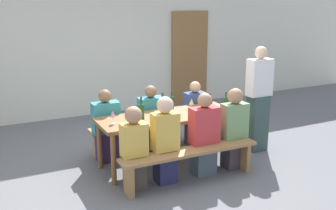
{
  "coord_description": "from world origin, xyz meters",
  "views": [
    {
      "loc": [
        -2.45,
        -4.94,
        2.37
      ],
      "look_at": [
        0.0,
        0.0,
        0.9
      ],
      "focal_mm": 42.91,
      "sensor_mm": 36.0,
      "label": 1
    }
  ],
  "objects": [
    {
      "name": "bench_far",
      "position": [
        0.0,
        0.67,
        0.35
      ],
      "size": [
        1.94,
        0.3,
        0.45
      ],
      "color": "#9E7247",
      "rests_on": "ground"
    },
    {
      "name": "seated_guest_far_2",
      "position": [
        0.74,
        0.52,
        0.51
      ],
      "size": [
        0.33,
        0.24,
        1.08
      ],
      "rotation": [
        0.0,
        0.0,
        -1.57
      ],
      "color": "#47384C",
      "rests_on": "ground"
    },
    {
      "name": "seated_guest_far_0",
      "position": [
        -0.76,
        0.52,
        0.51
      ],
      "size": [
        0.4,
        0.24,
        1.1
      ],
      "rotation": [
        0.0,
        0.0,
        -1.57
      ],
      "color": "#3D2757",
      "rests_on": "ground"
    },
    {
      "name": "wine_bottle_0",
      "position": [
        0.84,
        -0.21,
        0.86
      ],
      "size": [
        0.07,
        0.07,
        0.3
      ],
      "color": "#234C2D",
      "rests_on": "tasting_table"
    },
    {
      "name": "wine_bottle_4",
      "position": [
        -0.08,
        0.01,
        0.88
      ],
      "size": [
        0.07,
        0.07,
        0.34
      ],
      "color": "#194723",
      "rests_on": "tasting_table"
    },
    {
      "name": "wine_glass_1",
      "position": [
        -0.84,
        -0.03,
        0.88
      ],
      "size": [
        0.07,
        0.07,
        0.18
      ],
      "color": "silver",
      "rests_on": "tasting_table"
    },
    {
      "name": "bench_near",
      "position": [
        0.0,
        -0.67,
        0.35
      ],
      "size": [
        1.94,
        0.3,
        0.45
      ],
      "color": "#9E7247",
      "rests_on": "ground"
    },
    {
      "name": "wooden_door",
      "position": [
        2.05,
        3.01,
        1.05
      ],
      "size": [
        0.9,
        0.06,
        2.1
      ],
      "primitive_type": "cube",
      "color": "olive",
      "rests_on": "ground"
    },
    {
      "name": "standing_host",
      "position": [
        1.53,
        -0.11,
        0.81
      ],
      "size": [
        0.39,
        0.24,
        1.67
      ],
      "rotation": [
        0.0,
        0.0,
        3.14
      ],
      "color": "#344A48",
      "rests_on": "ground"
    },
    {
      "name": "wine_glass_0",
      "position": [
        0.45,
        0.12,
        0.87
      ],
      "size": [
        0.08,
        0.08,
        0.17
      ],
      "color": "silver",
      "rests_on": "tasting_table"
    },
    {
      "name": "wine_bottle_3",
      "position": [
        0.18,
        0.24,
        0.86
      ],
      "size": [
        0.07,
        0.07,
        0.29
      ],
      "color": "#234C2D",
      "rests_on": "tasting_table"
    },
    {
      "name": "seated_guest_near_2",
      "position": [
        0.29,
        -0.52,
        0.54
      ],
      "size": [
        0.4,
        0.24,
        1.15
      ],
      "rotation": [
        0.0,
        0.0,
        1.57
      ],
      "color": "#495868",
      "rests_on": "ground"
    },
    {
      "name": "wine_bottle_2",
      "position": [
        -0.42,
        -0.03,
        0.87
      ],
      "size": [
        0.08,
        0.08,
        0.32
      ],
      "color": "#194723",
      "rests_on": "tasting_table"
    },
    {
      "name": "seated_guest_far_1",
      "position": [
        -0.04,
        0.52,
        0.51
      ],
      "size": [
        0.39,
        0.24,
        1.09
      ],
      "rotation": [
        0.0,
        0.0,
        -1.57
      ],
      "color": "#283A46",
      "rests_on": "ground"
    },
    {
      "name": "seated_guest_near_0",
      "position": [
        -0.73,
        -0.52,
        0.54
      ],
      "size": [
        0.32,
        0.24,
        1.09
      ],
      "rotation": [
        0.0,
        0.0,
        1.57
      ],
      "color": "#4B413A",
      "rests_on": "ground"
    },
    {
      "name": "seated_guest_near_3",
      "position": [
        0.79,
        -0.52,
        0.56
      ],
      "size": [
        0.37,
        0.24,
        1.17
      ],
      "rotation": [
        0.0,
        0.0,
        1.57
      ],
      "color": "#423843",
      "rests_on": "ground"
    },
    {
      "name": "back_wall",
      "position": [
        0.0,
        3.15,
        1.6
      ],
      "size": [
        14.0,
        0.2,
        3.2
      ],
      "primitive_type": "cube",
      "color": "silver",
      "rests_on": "ground"
    },
    {
      "name": "tasting_table",
      "position": [
        0.0,
        0.0,
        0.67
      ],
      "size": [
        2.04,
        0.73,
        0.75
      ],
      "color": "brown",
      "rests_on": "ground"
    },
    {
      "name": "wine_bottle_1",
      "position": [
        0.54,
        -0.24,
        0.87
      ],
      "size": [
        0.08,
        0.08,
        0.32
      ],
      "color": "#194723",
      "rests_on": "tasting_table"
    },
    {
      "name": "seated_guest_near_1",
      "position": [
        -0.3,
        -0.52,
        0.57
      ],
      "size": [
        0.34,
        0.24,
        1.17
      ],
      "rotation": [
        0.0,
        0.0,
        1.57
      ],
      "color": "navy",
      "rests_on": "ground"
    },
    {
      "name": "ground_plane",
      "position": [
        0.0,
        0.0,
        0.0
      ],
      "size": [
        24.0,
        24.0,
        0.0
      ],
      "primitive_type": "plane",
      "color": "slate"
    }
  ]
}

